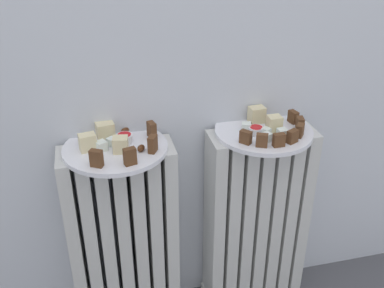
% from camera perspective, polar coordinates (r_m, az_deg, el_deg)
% --- Properties ---
extents(radiator_left, '(0.32, 0.12, 0.62)m').
position_cam_1_polar(radiator_left, '(1.37, -8.52, -12.30)').
color(radiator_left, silver).
rests_on(radiator_left, ground_plane).
extents(radiator_right, '(0.32, 0.12, 0.62)m').
position_cam_1_polar(radiator_right, '(1.44, 8.02, -9.82)').
color(radiator_right, silver).
rests_on(radiator_right, ground_plane).
extents(plate_left, '(0.27, 0.27, 0.01)m').
position_cam_1_polar(plate_left, '(1.19, -9.61, -0.51)').
color(plate_left, white).
rests_on(plate_left, radiator_left).
extents(plate_right, '(0.27, 0.27, 0.01)m').
position_cam_1_polar(plate_right, '(1.27, 8.98, 1.58)').
color(plate_right, white).
rests_on(plate_right, radiator_right).
extents(dark_cake_slice_left_0, '(0.03, 0.03, 0.04)m').
position_cam_1_polar(dark_cake_slice_left_0, '(1.09, -11.95, -1.79)').
color(dark_cake_slice_left_0, '#56351E').
rests_on(dark_cake_slice_left_0, plate_left).
extents(dark_cake_slice_left_1, '(0.03, 0.02, 0.04)m').
position_cam_1_polar(dark_cake_slice_left_1, '(1.09, -7.81, -1.56)').
color(dark_cake_slice_left_1, '#56351E').
rests_on(dark_cake_slice_left_1, plate_left).
extents(dark_cake_slice_left_2, '(0.03, 0.03, 0.04)m').
position_cam_1_polar(dark_cake_slice_left_2, '(1.14, -4.98, -0.01)').
color(dark_cake_slice_left_2, '#56351E').
rests_on(dark_cake_slice_left_2, plate_left).
extents(dark_cake_slice_left_3, '(0.02, 0.03, 0.04)m').
position_cam_1_polar(dark_cake_slice_left_3, '(1.21, -5.09, 1.78)').
color(dark_cake_slice_left_3, '#56351E').
rests_on(dark_cake_slice_left_3, plate_left).
extents(marble_cake_slice_left_0, '(0.05, 0.04, 0.04)m').
position_cam_1_polar(marble_cake_slice_left_0, '(1.22, -10.86, 1.72)').
color(marble_cake_slice_left_0, beige).
rests_on(marble_cake_slice_left_0, plate_left).
extents(marble_cake_slice_left_1, '(0.04, 0.04, 0.04)m').
position_cam_1_polar(marble_cake_slice_left_1, '(1.15, -8.99, -0.07)').
color(marble_cake_slice_left_1, beige).
rests_on(marble_cake_slice_left_1, plate_left).
extents(marble_cake_slice_left_2, '(0.05, 0.04, 0.04)m').
position_cam_1_polar(marble_cake_slice_left_2, '(1.17, -13.00, 0.20)').
color(marble_cake_slice_left_2, beige).
rests_on(marble_cake_slice_left_2, plate_left).
extents(turkish_delight_left_0, '(0.03, 0.03, 0.03)m').
position_cam_1_polar(turkish_delight_left_0, '(1.16, -11.36, -0.25)').
color(turkish_delight_left_0, white).
rests_on(turkish_delight_left_0, plate_left).
extents(turkish_delight_left_1, '(0.03, 0.03, 0.02)m').
position_cam_1_polar(turkish_delight_left_1, '(1.19, -10.11, 0.29)').
color(turkish_delight_left_1, white).
rests_on(turkish_delight_left_1, plate_left).
extents(medjool_date_left_0, '(0.03, 0.03, 0.02)m').
position_cam_1_polar(medjool_date_left_0, '(1.24, -8.42, 1.71)').
color(medjool_date_left_0, '#4C2814').
rests_on(medjool_date_left_0, plate_left).
extents(medjool_date_left_1, '(0.02, 0.03, 0.02)m').
position_cam_1_polar(medjool_date_left_1, '(1.21, -13.56, 0.43)').
color(medjool_date_left_1, '#4C2814').
rests_on(medjool_date_left_1, plate_left).
extents(medjool_date_left_2, '(0.03, 0.03, 0.02)m').
position_cam_1_polar(medjool_date_left_2, '(1.15, -6.44, -0.52)').
color(medjool_date_left_2, '#4C2814').
rests_on(medjool_date_left_2, plate_left).
extents(jam_bowl_left, '(0.04, 0.04, 0.02)m').
position_cam_1_polar(jam_bowl_left, '(1.19, -8.49, 0.77)').
color(jam_bowl_left, white).
rests_on(jam_bowl_left, plate_left).
extents(dark_cake_slice_right_0, '(0.03, 0.03, 0.04)m').
position_cam_1_polar(dark_cake_slice_right_0, '(1.18, 6.77, 0.87)').
color(dark_cake_slice_right_0, '#56351E').
rests_on(dark_cake_slice_right_0, plate_right).
extents(dark_cake_slice_right_1, '(0.03, 0.03, 0.04)m').
position_cam_1_polar(dark_cake_slice_right_1, '(1.17, 8.80, 0.46)').
color(dark_cake_slice_right_1, '#56351E').
rests_on(dark_cake_slice_right_1, plate_right).
extents(dark_cake_slice_right_2, '(0.03, 0.02, 0.04)m').
position_cam_1_polar(dark_cake_slice_right_2, '(1.18, 10.88, 0.49)').
color(dark_cake_slice_right_2, '#56351E').
rests_on(dark_cake_slice_right_2, plate_right).
extents(dark_cake_slice_right_3, '(0.03, 0.03, 0.04)m').
position_cam_1_polar(dark_cake_slice_right_3, '(1.21, 12.53, 0.93)').
color(dark_cake_slice_right_3, '#56351E').
rests_on(dark_cake_slice_right_3, plate_right).
extents(dark_cake_slice_right_4, '(0.03, 0.03, 0.04)m').
position_cam_1_polar(dark_cake_slice_right_4, '(1.24, 13.42, 1.67)').
color(dark_cake_slice_right_4, '#56351E').
rests_on(dark_cake_slice_right_4, plate_right).
extents(dark_cake_slice_right_5, '(0.02, 0.03, 0.04)m').
position_cam_1_polar(dark_cake_slice_right_5, '(1.28, 13.43, 2.53)').
color(dark_cake_slice_right_5, '#56351E').
rests_on(dark_cake_slice_right_5, plate_right).
extents(dark_cake_slice_right_6, '(0.02, 0.03, 0.04)m').
position_cam_1_polar(dark_cake_slice_right_6, '(1.32, 12.62, 3.35)').
color(dark_cake_slice_right_6, '#56351E').
rests_on(dark_cake_slice_right_6, plate_right).
extents(marble_cake_slice_right_0, '(0.05, 0.04, 0.05)m').
position_cam_1_polar(marble_cake_slice_right_0, '(1.30, 8.15, 3.69)').
color(marble_cake_slice_right_0, beige).
rests_on(marble_cake_slice_right_0, plate_right).
extents(marble_cake_slice_right_1, '(0.04, 0.03, 0.05)m').
position_cam_1_polar(marble_cake_slice_right_1, '(1.25, 10.30, 2.47)').
color(marble_cake_slice_right_1, beige).
rests_on(marble_cake_slice_right_1, plate_right).
extents(turkish_delight_right_0, '(0.03, 0.03, 0.02)m').
position_cam_1_polar(turkish_delight_right_0, '(1.23, 9.33, 1.53)').
color(turkish_delight_right_0, white).
rests_on(turkish_delight_right_0, plate_right).
extents(turkish_delight_right_1, '(0.03, 0.03, 0.03)m').
position_cam_1_polar(turkish_delight_right_1, '(1.23, 11.30, 1.32)').
color(turkish_delight_right_1, white).
rests_on(turkish_delight_right_1, plate_right).
extents(turkish_delight_right_2, '(0.03, 0.03, 0.02)m').
position_cam_1_polar(turkish_delight_right_2, '(1.20, 9.36, 0.85)').
color(turkish_delight_right_2, white).
rests_on(turkish_delight_right_2, plate_right).
extents(turkish_delight_right_3, '(0.03, 0.03, 0.02)m').
position_cam_1_polar(turkish_delight_right_3, '(1.25, 6.86, 2.11)').
color(turkish_delight_right_3, white).
rests_on(turkish_delight_right_3, plate_right).
extents(medjool_date_right_0, '(0.03, 0.03, 0.02)m').
position_cam_1_polar(medjool_date_right_0, '(1.28, 10.10, 2.49)').
color(medjool_date_right_0, '#4C2814').
rests_on(medjool_date_right_0, plate_right).
extents(medjool_date_right_1, '(0.03, 0.02, 0.02)m').
position_cam_1_polar(medjool_date_right_1, '(1.27, 7.06, 2.49)').
color(medjool_date_right_1, '#4C2814').
rests_on(medjool_date_right_1, plate_right).
extents(medjool_date_right_2, '(0.03, 0.02, 0.02)m').
position_cam_1_polar(medjool_date_right_2, '(1.31, 9.69, 3.05)').
color(medjool_date_right_2, '#4C2814').
rests_on(medjool_date_right_2, plate_right).
extents(jam_bowl_right, '(0.04, 0.04, 0.02)m').
position_cam_1_polar(jam_bowl_right, '(1.24, 8.06, 1.75)').
color(jam_bowl_right, white).
rests_on(jam_bowl_right, plate_right).
extents(fork, '(0.02, 0.10, 0.00)m').
position_cam_1_polar(fork, '(1.25, 8.97, 1.58)').
color(fork, silver).
rests_on(fork, plate_right).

